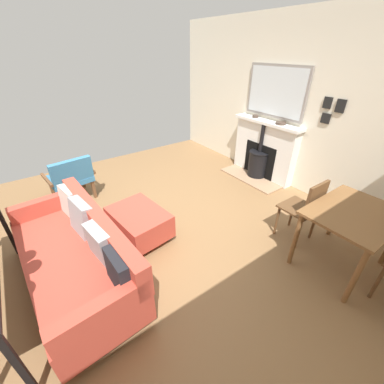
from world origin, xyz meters
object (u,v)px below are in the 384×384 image
(fireplace, at_px, (262,153))
(sofa, at_px, (78,255))
(mantel_bowl_far, at_px, (281,123))
(dining_chair_near_fireplace, at_px, (306,207))
(armchair_accent, at_px, (71,176))
(mantel_bowl_near, at_px, (255,116))
(ottoman, at_px, (139,222))
(dining_table, at_px, (352,220))

(fireplace, relative_size, sofa, 0.70)
(mantel_bowl_far, distance_m, dining_chair_near_fireplace, 1.76)
(mantel_bowl_far, xyz_separation_m, armchair_accent, (3.18, -1.43, -0.66))
(mantel_bowl_near, bearing_deg, ottoman, 12.41)
(mantel_bowl_near, relative_size, armchair_accent, 0.15)
(mantel_bowl_far, xyz_separation_m, dining_table, (1.06, 1.80, -0.46))
(dining_chair_near_fireplace, bearing_deg, fireplace, -123.74)
(ottoman, distance_m, armchair_accent, 1.56)
(mantel_bowl_near, distance_m, sofa, 3.70)
(mantel_bowl_far, distance_m, ottoman, 2.84)
(sofa, bearing_deg, ottoman, -161.50)
(mantel_bowl_near, relative_size, mantel_bowl_far, 0.67)
(sofa, bearing_deg, dining_table, 148.79)
(fireplace, height_order, armchair_accent, fireplace)
(fireplace, distance_m, armchair_accent, 3.38)
(dining_chair_near_fireplace, bearing_deg, ottoman, -37.15)
(dining_chair_near_fireplace, bearing_deg, armchair_accent, -52.04)
(fireplace, xyz_separation_m, sofa, (3.50, 0.57, -0.12))
(armchair_accent, height_order, dining_chair_near_fireplace, dining_chair_near_fireplace)
(sofa, bearing_deg, fireplace, -170.69)
(sofa, height_order, dining_chair_near_fireplace, dining_chair_near_fireplace)
(mantel_bowl_far, relative_size, dining_table, 0.17)
(mantel_bowl_far, height_order, dining_chair_near_fireplace, mantel_bowl_far)
(fireplace, height_order, ottoman, fireplace)
(mantel_bowl_near, bearing_deg, fireplace, 87.07)
(dining_table, relative_size, dining_chair_near_fireplace, 1.11)
(sofa, relative_size, ottoman, 2.32)
(sofa, xyz_separation_m, ottoman, (-0.80, -0.27, -0.10))
(mantel_bowl_near, height_order, ottoman, mantel_bowl_near)
(ottoman, bearing_deg, sofa, 18.50)
(dining_chair_near_fireplace, bearing_deg, mantel_bowl_near, -119.71)
(mantel_bowl_near, xyz_separation_m, ottoman, (2.71, 0.60, -0.85))
(ottoman, distance_m, dining_chair_near_fireplace, 2.10)
(mantel_bowl_near, bearing_deg, dining_table, 65.88)
(fireplace, bearing_deg, dining_chair_near_fireplace, 56.26)
(sofa, distance_m, armchair_accent, 1.77)
(mantel_bowl_far, xyz_separation_m, ottoman, (2.71, 0.04, -0.85))
(fireplace, bearing_deg, dining_table, 63.26)
(ottoman, bearing_deg, mantel_bowl_near, -167.59)
(mantel_bowl_far, distance_m, sofa, 3.61)
(mantel_bowl_far, height_order, armchair_accent, mantel_bowl_far)
(fireplace, distance_m, mantel_bowl_far, 0.68)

